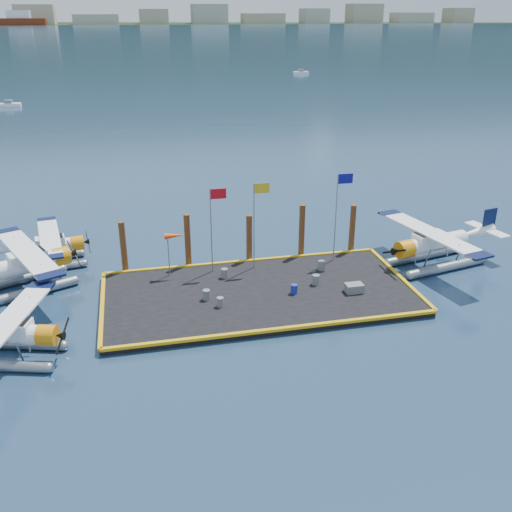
{
  "coord_description": "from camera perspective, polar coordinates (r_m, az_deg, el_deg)",
  "views": [
    {
      "loc": [
        -7.47,
        -32.58,
        17.28
      ],
      "look_at": [
        0.25,
        2.0,
        2.06
      ],
      "focal_mm": 40.0,
      "sensor_mm": 36.0,
      "label": 1
    }
  ],
  "objects": [
    {
      "name": "piling_0",
      "position": [
        40.95,
        -13.09,
        0.71
      ],
      "size": [
        0.44,
        0.44,
        4.0
      ],
      "primitive_type": "cylinder",
      "color": "#472614",
      "rests_on": "ground"
    },
    {
      "name": "drum_1",
      "position": [
        37.13,
        3.83,
        -3.31
      ],
      "size": [
        0.44,
        0.44,
        0.62
      ],
      "primitive_type": "cylinder",
      "color": "navy",
      "rests_on": "dock"
    },
    {
      "name": "windsock",
      "position": [
        39.08,
        -8.15,
        1.93
      ],
      "size": [
        1.4,
        0.44,
        3.12
      ],
      "color": "gray",
      "rests_on": "dock"
    },
    {
      "name": "piling_4",
      "position": [
        43.95,
        9.59,
        2.57
      ],
      "size": [
        0.44,
        0.44,
        4.0
      ],
      "primitive_type": "cylinder",
      "color": "#472614",
      "rests_on": "ground"
    },
    {
      "name": "ground",
      "position": [
        37.63,
        0.3,
        -4.09
      ],
      "size": [
        4000.0,
        4000.0,
        0.0
      ],
      "primitive_type": "plane",
      "color": "#19324C",
      "rests_on": "ground"
    },
    {
      "name": "crate",
      "position": [
        37.78,
        9.78,
        -3.17
      ],
      "size": [
        1.15,
        0.76,
        0.57
      ],
      "primitive_type": "cube",
      "color": "slate",
      "rests_on": "dock"
    },
    {
      "name": "drum_4",
      "position": [
        40.59,
        6.57,
        -0.95
      ],
      "size": [
        0.49,
        0.49,
        0.69
      ],
      "primitive_type": "cylinder",
      "color": "slate",
      "rests_on": "dock"
    },
    {
      "name": "far_backdrop",
      "position": [
        1787.32,
        -5.03,
        22.92
      ],
      "size": [
        3050.0,
        2050.0,
        810.0
      ],
      "color": "black",
      "rests_on": "ground"
    },
    {
      "name": "drum_3",
      "position": [
        35.52,
        -3.6,
        -4.62
      ],
      "size": [
        0.43,
        0.43,
        0.61
      ],
      "primitive_type": "cylinder",
      "color": "slate",
      "rests_on": "dock"
    },
    {
      "name": "flagpole_yellow",
      "position": [
        39.42,
        0.08,
        4.35
      ],
      "size": [
        1.14,
        0.08,
        6.2
      ],
      "color": "gray",
      "rests_on": "dock"
    },
    {
      "name": "seaplane_c",
      "position": [
        44.2,
        -20.26,
        0.64
      ],
      "size": [
        8.08,
        8.87,
        3.13
      ],
      "rotation": [
        0.0,
        0.0,
        -1.41
      ],
      "color": "gray",
      "rests_on": "ground"
    },
    {
      "name": "piling_1",
      "position": [
        41.05,
        -6.84,
        1.37
      ],
      "size": [
        0.44,
        0.44,
        4.2
      ],
      "primitive_type": "cylinder",
      "color": "#472614",
      "rests_on": "ground"
    },
    {
      "name": "seaplane_b",
      "position": [
        40.88,
        -22.31,
        -1.13
      ],
      "size": [
        9.61,
        10.08,
        3.7
      ],
      "rotation": [
        0.0,
        0.0,
        -1.15
      ],
      "color": "gray",
      "rests_on": "ground"
    },
    {
      "name": "piling_2",
      "position": [
        41.75,
        -0.68,
        1.63
      ],
      "size": [
        0.44,
        0.44,
        3.8
      ],
      "primitive_type": "cylinder",
      "color": "#472614",
      "rests_on": "ground"
    },
    {
      "name": "dock",
      "position": [
        37.54,
        0.3,
        -3.82
      ],
      "size": [
        20.0,
        10.0,
        0.4
      ],
      "primitive_type": "cube",
      "color": "black",
      "rests_on": "ground"
    },
    {
      "name": "seaplane_d",
      "position": [
        43.39,
        17.3,
        0.98
      ],
      "size": [
        9.63,
        10.45,
        3.7
      ],
      "rotation": [
        0.0,
        0.0,
        1.79
      ],
      "color": "gray",
      "rests_on": "ground"
    },
    {
      "name": "dock_bumpers",
      "position": [
        37.41,
        0.3,
        -3.42
      ],
      "size": [
        20.25,
        10.25,
        0.18
      ],
      "primitive_type": null,
      "color": "#D7A00C",
      "rests_on": "dock"
    },
    {
      "name": "piling_3",
      "position": [
        42.6,
        4.59,
        2.37
      ],
      "size": [
        0.44,
        0.44,
        4.3
      ],
      "primitive_type": "cylinder",
      "color": "#472614",
      "rests_on": "ground"
    },
    {
      "name": "drum_5",
      "position": [
        39.25,
        -3.17,
        -1.73
      ],
      "size": [
        0.47,
        0.47,
        0.66
      ],
      "primitive_type": "cylinder",
      "color": "slate",
      "rests_on": "dock"
    },
    {
      "name": "drum_0",
      "position": [
        36.41,
        -4.97,
        -3.88
      ],
      "size": [
        0.47,
        0.47,
        0.66
      ],
      "primitive_type": "cylinder",
      "color": "slate",
      "rests_on": "dock"
    },
    {
      "name": "seaplane_a",
      "position": [
        33.29,
        -23.77,
        -7.38
      ],
      "size": [
        8.54,
        9.18,
        3.27
      ],
      "rotation": [
        0.0,
        0.0,
        -1.85
      ],
      "color": "gray",
      "rests_on": "ground"
    },
    {
      "name": "flagpole_red",
      "position": [
        38.94,
        -4.24,
        3.86
      ],
      "size": [
        1.14,
        0.08,
        6.0
      ],
      "color": "gray",
      "rests_on": "dock"
    },
    {
      "name": "drum_2",
      "position": [
        38.44,
        6.0,
        -2.37
      ],
      "size": [
        0.48,
        0.48,
        0.68
      ],
      "primitive_type": "cylinder",
      "color": "slate",
      "rests_on": "dock"
    },
    {
      "name": "flagpole_blue",
      "position": [
        41.03,
        8.3,
        5.12
      ],
      "size": [
        1.14,
        0.08,
        6.5
      ],
      "color": "gray",
      "rests_on": "dock"
    }
  ]
}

